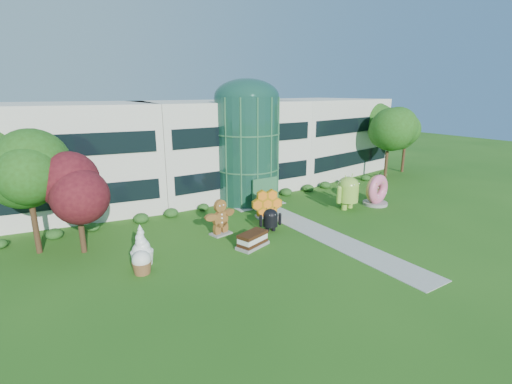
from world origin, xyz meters
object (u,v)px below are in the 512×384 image
android_black (270,218)px  gingerbread (220,217)px  donut (376,190)px  android_green (348,190)px

android_black → gingerbread: gingerbread is taller
donut → android_green: bearing=161.4°
android_green → android_black: android_green is taller
android_green → gingerbread: android_green is taller
android_black → gingerbread: size_ratio=0.70×
android_black → android_green: bearing=22.8°
android_green → android_black: (-9.03, -0.78, -0.72)m
gingerbread → android_green: bearing=-14.6°
android_black → gingerbread: bearing=175.1°
gingerbread → donut: bearing=-16.2°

